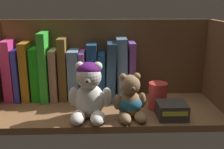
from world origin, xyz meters
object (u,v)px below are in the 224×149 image
(small_product_box, at_px, (172,110))
(book_0, at_px, (12,69))
(book_13, at_px, (131,69))
(book_10, at_px, (102,75))
(book_12, at_px, (121,68))
(teddy_bear_larger, at_px, (89,92))
(book_9, at_px, (92,71))
(book_11, at_px, (111,69))
(book_3, at_px, (38,73))
(pillar_candle, at_px, (158,96))
(book_2, at_px, (28,70))
(book_4, at_px, (46,65))
(book_8, at_px, (84,74))
(teddy_bear_smaller, at_px, (130,101))
(book_1, at_px, (21,73))
(book_7, at_px, (74,74))
(book_5, at_px, (55,73))
(book_6, at_px, (64,68))

(small_product_box, bearing_deg, book_0, 160.21)
(book_0, relative_size, book_13, 1.03)
(book_10, xyz_separation_m, book_12, (0.07, 0.00, 0.03))
(book_12, distance_m, teddy_bear_larger, 0.20)
(book_9, height_order, book_11, book_11)
(book_0, relative_size, book_3, 1.14)
(teddy_bear_larger, relative_size, pillar_candle, 1.96)
(book_2, relative_size, book_4, 0.86)
(book_2, distance_m, book_8, 0.19)
(book_8, xyz_separation_m, teddy_bear_smaller, (0.14, -0.18, -0.03))
(book_4, bearing_deg, small_product_box, -25.11)
(book_1, distance_m, book_13, 0.37)
(book_10, distance_m, pillar_candle, 0.21)
(book_11, relative_size, pillar_candle, 2.33)
(book_3, xyz_separation_m, book_9, (0.19, -0.00, 0.01))
(book_7, distance_m, book_11, 0.12)
(book_2, bearing_deg, book_12, 0.00)
(book_7, bearing_deg, book_3, 180.00)
(book_1, height_order, book_13, book_13)
(book_1, bearing_deg, book_5, -0.00)
(book_13, xyz_separation_m, small_product_box, (0.10, -0.18, -0.07))
(book_1, distance_m, book_12, 0.34)
(book_12, bearing_deg, book_1, 180.00)
(book_9, xyz_separation_m, small_product_box, (0.23, -0.18, -0.07))
(book_7, distance_m, book_12, 0.16)
(book_8, height_order, teddy_bear_larger, same)
(book_7, xyz_separation_m, teddy_bear_smaller, (0.17, -0.18, -0.03))
(book_3, distance_m, book_11, 0.25)
(book_5, bearing_deg, teddy_bear_smaller, -36.45)
(book_5, distance_m, pillar_candle, 0.35)
(book_13, height_order, pillar_candle, book_13)
(book_3, relative_size, book_11, 0.91)
(book_5, xyz_separation_m, book_13, (0.26, -0.00, 0.01))
(book_6, height_order, teddy_bear_smaller, book_6)
(book_4, relative_size, book_6, 1.10)
(teddy_bear_larger, distance_m, teddy_bear_smaller, 0.12)
(book_0, distance_m, small_product_box, 0.54)
(book_8, relative_size, teddy_bear_larger, 1.00)
(book_1, relative_size, pillar_candle, 2.09)
(book_13, distance_m, pillar_candle, 0.15)
(book_1, height_order, small_product_box, book_1)
(book_5, relative_size, book_6, 0.82)
(book_13, relative_size, small_product_box, 2.36)
(small_product_box, bearing_deg, book_12, 126.21)
(book_5, bearing_deg, book_11, 0.00)
(book_0, distance_m, teddy_bear_larger, 0.32)
(book_5, xyz_separation_m, pillar_candle, (0.33, -0.11, -0.04))
(book_6, xyz_separation_m, book_9, (0.10, -0.00, -0.01))
(book_3, distance_m, book_9, 0.19)
(book_7, distance_m, book_13, 0.19)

